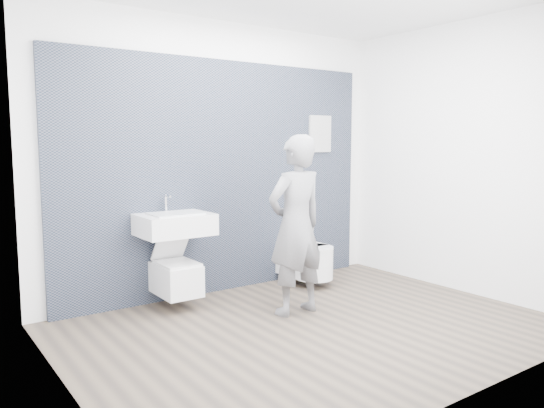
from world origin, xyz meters
TOP-DOWN VIEW (x-y plane):
  - ground at (0.00, 0.00)m, footprint 4.00×4.00m
  - room_shell at (0.00, 0.00)m, footprint 4.00×4.00m
  - tile_wall at (0.00, 1.47)m, footprint 3.60×0.06m
  - washbasin at (-0.70, 1.19)m, footprint 0.66×0.50m
  - toilet_square at (-0.70, 1.19)m, footprint 0.35×0.50m
  - toilet_rounded at (0.84, 1.10)m, footprint 0.39×0.66m
  - info_placard at (1.28, 1.43)m, footprint 0.32×0.03m
  - visitor at (0.12, 0.40)m, footprint 0.61×0.41m

SIDE VIEW (x-z plane):
  - ground at x=0.00m, z-range 0.00..0.00m
  - tile_wall at x=0.00m, z-range -1.20..1.20m
  - info_placard at x=1.28m, z-range -0.21..0.21m
  - toilet_rounded at x=0.84m, z-range 0.09..0.44m
  - toilet_square at x=-0.70m, z-range -0.01..0.61m
  - washbasin at x=-0.70m, z-range 0.56..1.05m
  - visitor at x=0.12m, z-range 0.00..1.63m
  - room_shell at x=0.00m, z-range -0.26..3.74m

